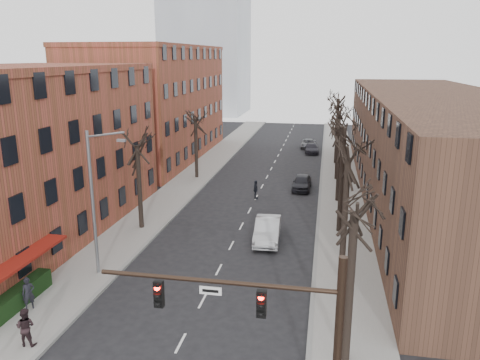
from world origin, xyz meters
The scene contains 23 objects.
sidewalk_left centered at (-8.00, 35.00, 0.07)m, with size 4.00×90.00×0.15m, color gray.
sidewalk_right centered at (8.00, 35.00, 0.07)m, with size 4.00×90.00×0.15m, color gray.
building_left_near centered at (-16.00, 15.00, 6.00)m, with size 12.00×26.00×12.00m, color brown.
building_left_far centered at (-16.00, 44.00, 7.00)m, with size 12.00×28.00×14.00m, color brown.
building_right centered at (16.00, 30.00, 5.00)m, with size 12.00×50.00×10.00m, color #4F3225.
awning_left centered at (-9.40, 6.00, 0.00)m, with size 1.20×7.00×0.15m, color maroon.
hedge centered at (-9.50, 5.00, 0.65)m, with size 0.80×6.00×1.00m, color black.
tree_right_b centered at (7.60, 12.00, 0.00)m, with size 5.20×5.20×10.80m, color black, non-canonical shape.
tree_right_c centered at (7.60, 20.00, 0.00)m, with size 5.20×5.20×11.60m, color black, non-canonical shape.
tree_right_d centered at (7.60, 28.00, 0.00)m, with size 5.20×5.20×10.00m, color black, non-canonical shape.
tree_right_e centered at (7.60, 36.00, 0.00)m, with size 5.20×5.20×10.80m, color black, non-canonical shape.
tree_right_f centered at (7.60, 44.00, 0.00)m, with size 5.20×5.20×11.60m, color black, non-canonical shape.
tree_left_a centered at (-7.60, 18.00, 0.00)m, with size 5.20×5.20×9.50m, color black, non-canonical shape.
tree_left_b centered at (-7.60, 34.00, 0.00)m, with size 5.20×5.20×9.50m, color black, non-canonical shape.
signal_mast_arm centered at (5.45, -1.00, 4.40)m, with size 8.14×0.30×7.20m.
streetlight centered at (-7.03, 10.00, 5.01)m, with size 2.45×0.22×9.03m.
silver_sedan centered at (2.42, 17.39, 0.84)m, with size 1.77×5.08×1.67m, color #A6A9AC.
parked_car_near centered at (4.13, 31.59, 0.75)m, with size 1.78×4.42×1.51m, color black.
parked_car_mid centered at (4.43, 50.55, 0.66)m, with size 1.84×4.53×1.32m, color #22212A.
parked_car_far centered at (3.80, 54.24, 0.62)m, with size 2.07×4.48×1.24m, color slate.
pedestrian_a centered at (-8.74, 5.33, 1.03)m, with size 0.64×0.42×1.76m, color black.
pedestrian_b centered at (-6.89, 2.39, 1.07)m, with size 0.90×0.70×1.85m, color black.
pedestrian_crossing centered at (-0.01, 27.55, 0.90)m, with size 1.06×0.44×1.81m, color black.
Camera 1 is at (6.30, -14.52, 13.12)m, focal length 35.00 mm.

